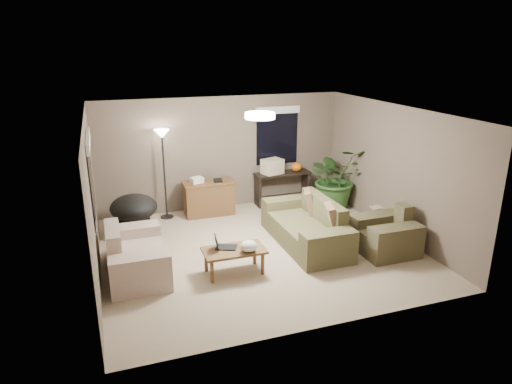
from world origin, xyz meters
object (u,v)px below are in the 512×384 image
object	(u,v)px
cat_scratching_post	(376,220)
console_table	(282,185)
main_sofa	(307,228)
houseplant	(336,184)
coffee_table	(234,253)
papasan_chair	(134,212)
loveseat	(135,257)
floor_lamp	(163,145)
armchair	(385,236)
desk	(209,198)

from	to	relation	value
cat_scratching_post	console_table	bearing A→B (deg)	118.37
main_sofa	houseplant	bearing A→B (deg)	47.54
coffee_table	papasan_chair	bearing A→B (deg)	122.42
loveseat	floor_lamp	size ratio (longest dim) A/B	0.84
papasan_chair	armchair	bearing A→B (deg)	-28.56
console_table	desk	bearing A→B (deg)	-174.86
coffee_table	cat_scratching_post	bearing A→B (deg)	13.83
armchair	coffee_table	distance (m)	2.80
desk	houseplant	xyz separation A→B (m)	(2.80, -0.51, 0.18)
console_table	floor_lamp	size ratio (longest dim) A/B	0.68
armchair	floor_lamp	xyz separation A→B (m)	(-3.46, 2.97, 1.30)
loveseat	papasan_chair	distance (m)	1.70
main_sofa	cat_scratching_post	xyz separation A→B (m)	(1.55, 0.10, -0.08)
coffee_table	floor_lamp	xyz separation A→B (m)	(-0.66, 2.88, 1.24)
desk	console_table	world-z (taller)	same
papasan_chair	floor_lamp	size ratio (longest dim) A/B	0.58
main_sofa	coffee_table	bearing A→B (deg)	-157.25
coffee_table	papasan_chair	world-z (taller)	papasan_chair
coffee_table	floor_lamp	bearing A→B (deg)	103.02
armchair	coffee_table	world-z (taller)	armchair
desk	console_table	distance (m)	1.79
cat_scratching_post	houseplant	bearing A→B (deg)	94.90
main_sofa	papasan_chair	size ratio (longest dim) A/B	2.00
loveseat	cat_scratching_post	xyz separation A→B (m)	(4.69, 0.28, -0.08)
loveseat	papasan_chair	size ratio (longest dim) A/B	1.45
desk	cat_scratching_post	bearing A→B (deg)	-33.90
armchair	coffee_table	xyz separation A→B (m)	(-2.80, 0.10, 0.06)
armchair	houseplant	xyz separation A→B (m)	(0.25, 2.33, 0.26)
main_sofa	armchair	size ratio (longest dim) A/B	2.20
floor_lamp	armchair	bearing A→B (deg)	-40.66
console_table	loveseat	bearing A→B (deg)	-145.75
armchair	papasan_chair	size ratio (longest dim) A/B	0.91
papasan_chair	houseplant	size ratio (longest dim) A/B	0.77
armchair	papasan_chair	world-z (taller)	armchair
papasan_chair	cat_scratching_post	distance (m)	4.77
main_sofa	desk	distance (m)	2.49
cat_scratching_post	armchair	bearing A→B (deg)	-113.09
coffee_table	cat_scratching_post	size ratio (longest dim) A/B	2.00
papasan_chair	floor_lamp	xyz separation A→B (m)	(0.72, 0.70, 1.13)
main_sofa	desk	world-z (taller)	main_sofa
houseplant	floor_lamp	bearing A→B (deg)	170.21
papasan_chair	floor_lamp	world-z (taller)	floor_lamp
main_sofa	floor_lamp	size ratio (longest dim) A/B	1.15
loveseat	floor_lamp	xyz separation A→B (m)	(0.86, 2.38, 1.30)
main_sofa	cat_scratching_post	world-z (taller)	main_sofa
cat_scratching_post	main_sofa	bearing A→B (deg)	-176.29
coffee_table	cat_scratching_post	xyz separation A→B (m)	(3.17, 0.78, -0.14)
houseplant	coffee_table	bearing A→B (deg)	-143.72
main_sofa	houseplant	distance (m)	2.13
desk	main_sofa	bearing A→B (deg)	-56.28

